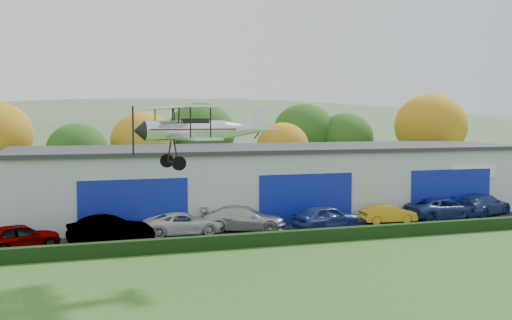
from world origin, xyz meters
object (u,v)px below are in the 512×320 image
object	(u,v)px
hangar	(277,179)
car_0	(20,236)
car_4	(327,217)
car_5	(388,214)
car_7	(482,204)
car_3	(244,218)
car_6	(444,208)
car_2	(184,223)
biplane	(197,128)
car_1	(111,230)

from	to	relation	value
hangar	car_0	world-z (taller)	hangar
car_4	car_5	world-z (taller)	car_4
car_5	car_7	size ratio (longest dim) A/B	0.70
car_3	car_6	distance (m)	15.38
car_0	car_7	xyz separation A→B (m)	(33.05, 1.85, 0.09)
hangar	car_2	distance (m)	11.58
car_6	car_4	bearing A→B (deg)	94.24
biplane	car_5	bearing A→B (deg)	23.04
car_3	car_4	distance (m)	5.60
car_2	car_6	bearing A→B (deg)	-90.64
car_1	car_4	size ratio (longest dim) A/B	1.04
car_2	car_0	bearing A→B (deg)	98.45
hangar	car_4	bearing A→B (deg)	-86.17
car_3	car_1	bearing A→B (deg)	118.31
car_0	car_2	size ratio (longest dim) A/B	0.86
car_1	car_4	bearing A→B (deg)	-92.63
car_0	biplane	bearing A→B (deg)	-155.86
car_2	car_4	world-z (taller)	car_4
car_0	biplane	distance (m)	13.47
car_1	car_5	xyz separation A→B (m)	(19.37, 0.99, -0.17)
hangar	car_5	distance (m)	9.60
car_0	car_1	bearing A→B (deg)	-110.38
car_4	car_7	bearing A→B (deg)	-94.89
hangar	car_4	xyz separation A→B (m)	(0.55, -8.29, -1.79)
car_7	car_2	bearing A→B (deg)	67.25
car_1	car_6	distance (m)	24.17
biplane	car_3	bearing A→B (deg)	53.95
car_4	car_1	bearing A→B (deg)	79.14
car_2	biplane	size ratio (longest dim) A/B	0.65
car_4	biplane	xyz separation A→B (m)	(-10.81, -8.66, 6.17)
car_2	car_3	xyz separation A→B (m)	(4.07, 0.00, 0.11)
car_3	car_4	world-z (taller)	car_4
hangar	car_4	size ratio (longest dim) A/B	8.43
car_5	car_4	bearing A→B (deg)	102.29
car_1	car_3	bearing A→B (deg)	-84.22
hangar	car_3	world-z (taller)	hangar
hangar	car_4	distance (m)	8.50
car_5	car_6	xyz separation A→B (m)	(4.78, 0.22, 0.13)
car_6	car_0	bearing A→B (deg)	90.76
hangar	biplane	xyz separation A→B (m)	(-10.26, -16.95, 4.38)
car_1	car_6	size ratio (longest dim) A/B	0.88
hangar	car_5	world-z (taller)	hangar
car_0	hangar	bearing A→B (deg)	-86.41
car_4	car_5	size ratio (longest dim) A/B	1.20
car_5	car_7	distance (m)	8.70
car_1	car_5	bearing A→B (deg)	-90.43
car_3	car_5	distance (m)	10.61
car_1	car_7	size ratio (longest dim) A/B	0.88
car_5	biplane	size ratio (longest dim) A/B	0.51
car_5	biplane	world-z (taller)	biplane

